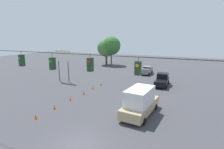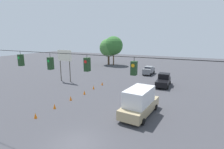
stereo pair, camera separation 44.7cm
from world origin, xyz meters
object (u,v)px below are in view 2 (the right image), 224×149
object	(u,v)px
roadside_billboard	(65,59)
overhead_signal_span	(68,84)
traffic_cone_fourth	(84,92)
traffic_cone_third	(71,98)
box_truck_tan_crossing_near	(139,102)
sedan_grey_withflow_deep	(149,70)
traffic_cone_nearest	(35,116)
traffic_cone_farthest	(102,84)
tree_horizon_left	(114,46)
pickup_truck_black_oncoming_deep	(163,80)
traffic_cone_fifth	(93,87)
traffic_cone_second	(54,106)
tree_horizon_right	(109,48)

from	to	relation	value
roadside_billboard	overhead_signal_span	bearing A→B (deg)	131.57
traffic_cone_fourth	roadside_billboard	world-z (taller)	roadside_billboard
traffic_cone_third	traffic_cone_fourth	world-z (taller)	same
box_truck_tan_crossing_near	roadside_billboard	world-z (taller)	roadside_billboard
sedan_grey_withflow_deep	box_truck_tan_crossing_near	bearing A→B (deg)	101.65
traffic_cone_nearest	traffic_cone_third	xyz separation A→B (m)	(0.11, -5.85, 0.00)
traffic_cone_third	traffic_cone_farthest	bearing A→B (deg)	-90.92
tree_horizon_left	traffic_cone_third	bearing A→B (deg)	104.73
pickup_truck_black_oncoming_deep	traffic_cone_fifth	distance (m)	12.19
traffic_cone_third	traffic_cone_fourth	bearing A→B (deg)	-94.43
tree_horizon_left	traffic_cone_fifth	bearing A→B (deg)	108.07
traffic_cone_nearest	traffic_cone_fifth	bearing A→B (deg)	-89.56
traffic_cone_fifth	tree_horizon_left	size ratio (longest dim) A/B	0.07
overhead_signal_span	traffic_cone_fifth	size ratio (longest dim) A/B	35.49
sedan_grey_withflow_deep	traffic_cone_fifth	distance (m)	16.37
traffic_cone_second	traffic_cone_fourth	bearing A→B (deg)	-91.47
overhead_signal_span	tree_horizon_left	distance (m)	40.88
sedan_grey_withflow_deep	overhead_signal_span	bearing A→B (deg)	92.95
box_truck_tan_crossing_near	traffic_cone_farthest	size ratio (longest dim) A/B	10.79
overhead_signal_span	traffic_cone_nearest	bearing A→B (deg)	-19.56
sedan_grey_withflow_deep	tree_horizon_right	xyz separation A→B (m)	(14.74, -8.71, 4.22)
traffic_cone_fifth	traffic_cone_third	bearing A→B (deg)	89.78
traffic_cone_second	roadside_billboard	size ratio (longest dim) A/B	0.10
traffic_cone_third	traffic_cone_fifth	xyz separation A→B (m)	(-0.02, -5.75, 0.00)
box_truck_tan_crossing_near	traffic_cone_second	bearing A→B (deg)	16.31
box_truck_tan_crossing_near	traffic_cone_fourth	xyz separation A→B (m)	(9.41, -3.15, -1.18)
sedan_grey_withflow_deep	traffic_cone_third	size ratio (longest dim) A/B	7.64
overhead_signal_span	traffic_cone_fifth	world-z (taller)	overhead_signal_span
overhead_signal_span	traffic_cone_third	size ratio (longest dim) A/B	35.49
box_truck_tan_crossing_near	tree_horizon_left	size ratio (longest dim) A/B	0.75
roadside_billboard	traffic_cone_second	bearing A→B (deg)	124.91
traffic_cone_nearest	traffic_cone_fourth	bearing A→B (deg)	-90.73
traffic_cone_third	traffic_cone_fourth	distance (m)	2.88
traffic_cone_nearest	traffic_cone_third	size ratio (longest dim) A/B	1.00
traffic_cone_fourth	traffic_cone_fifth	size ratio (longest dim) A/B	1.00
traffic_cone_fourth	traffic_cone_fifth	xyz separation A→B (m)	(0.20, -2.88, 0.00)
overhead_signal_span	pickup_truck_black_oncoming_deep	bearing A→B (deg)	-98.67
sedan_grey_withflow_deep	traffic_cone_fourth	xyz separation A→B (m)	(4.97, 18.40, -0.65)
traffic_cone_fifth	traffic_cone_farthest	world-z (taller)	same
traffic_cone_nearest	traffic_cone_farthest	distance (m)	14.32
pickup_truck_black_oncoming_deep	tree_horizon_right	xyz separation A→B (m)	(19.46, -17.14, 4.19)
traffic_cone_fifth	traffic_cone_fourth	bearing A→B (deg)	93.98
traffic_cone_fifth	tree_horizon_right	bearing A→B (deg)	-68.45
traffic_cone_third	roadside_billboard	distance (m)	11.75
traffic_cone_nearest	traffic_cone_fifth	size ratio (longest dim) A/B	1.00
sedan_grey_withflow_deep	roadside_billboard	bearing A→B (deg)	46.06
box_truck_tan_crossing_near	tree_horizon_right	xyz separation A→B (m)	(19.18, -30.26, 3.69)
sedan_grey_withflow_deep	traffic_cone_nearest	distance (m)	27.61
traffic_cone_nearest	traffic_cone_second	xyz separation A→B (m)	(0.04, -2.79, 0.00)
box_truck_tan_crossing_near	traffic_cone_third	bearing A→B (deg)	-1.62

